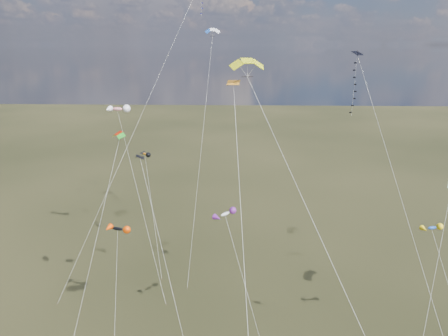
{
  "coord_description": "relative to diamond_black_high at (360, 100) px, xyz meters",
  "views": [
    {
      "loc": [
        1.55,
        -25.81,
        32.54
      ],
      "look_at": [
        0.0,
        18.0,
        19.0
      ],
      "focal_mm": 32.0,
      "sensor_mm": 36.0,
      "label": 1
    }
  ],
  "objects": [
    {
      "name": "diamond_black_high",
      "position": [
        0.0,
        0.0,
        0.0
      ],
      "size": [
        8.93,
        17.93,
        31.96
      ],
      "color": "black",
      "rests_on": "ground"
    },
    {
      "name": "diamond_navy_tall",
      "position": [
        -19.73,
        22.76,
        8.99
      ],
      "size": [
        18.26,
        22.49,
        42.11
      ],
      "color": "#0B0F51",
      "rests_on": "ground"
    },
    {
      "name": "diamond_black_mid",
      "position": [
        -21.82,
        -0.21,
        -12.09
      ],
      "size": [
        8.77,
        16.27,
        20.2
      ],
      "color": "black",
      "rests_on": "ground"
    },
    {
      "name": "diamond_orange_center",
      "position": [
        -12.09,
        -15.08,
        -5.84
      ],
      "size": [
        2.98,
        22.64,
        29.86
      ],
      "color": "orange",
      "rests_on": "ground"
    },
    {
      "name": "parafoil_yellow",
      "position": [
        -11.61,
        -9.45,
        4.04
      ],
      "size": [
        16.33,
        21.75,
        32.02
      ],
      "color": "yellow",
      "rests_on": "ground"
    },
    {
      "name": "parafoil_blue_white",
      "position": [
        -16.62,
        26.24,
        7.48
      ],
      "size": [
        3.87,
        20.19,
        35.51
      ],
      "color": "blue",
      "rests_on": "ground"
    },
    {
      "name": "parafoil_tricolor",
      "position": [
        -25.95,
        2.75,
        -4.39
      ],
      "size": [
        5.0,
        13.03,
        23.46
      ],
      "color": "gold",
      "rests_on": "ground"
    },
    {
      "name": "novelty_black_orange",
      "position": [
        -26.7,
        1.97,
        -15.75
      ],
      "size": [
        2.94,
        8.43,
        11.94
      ],
      "color": "black",
      "rests_on": "ground"
    },
    {
      "name": "novelty_orange_black",
      "position": [
        -26.96,
        19.04,
        -11.14
      ],
      "size": [
        4.96,
        11.26,
        16.58
      ],
      "color": "orange",
      "rests_on": "ground"
    },
    {
      "name": "novelty_white_purple",
      "position": [
        -13.64,
        -0.77,
        -12.46
      ],
      "size": [
        6.35,
        9.82,
        15.21
      ],
      "color": "silver",
      "rests_on": "ground"
    },
    {
      "name": "novelty_redwhite_stripe",
      "position": [
        -31.11,
        20.11,
        -4.2
      ],
      "size": [
        11.46,
        17.98,
        23.72
      ],
      "color": "red",
      "rests_on": "ground"
    },
    {
      "name": "novelty_blue_yellow",
      "position": [
        8.14,
        -2.28,
        -13.08
      ],
      "size": [
        4.53,
        8.24,
        14.61
      ],
      "color": "#1843A9",
      "rests_on": "ground"
    }
  ]
}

